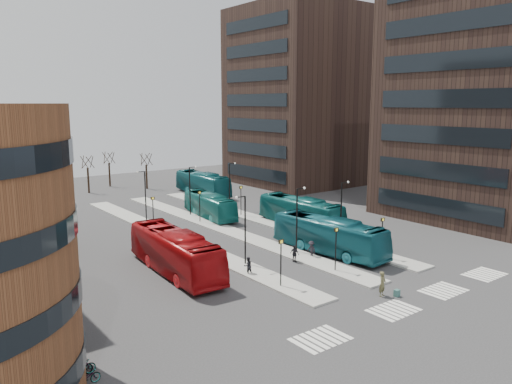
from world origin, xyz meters
TOP-DOWN VIEW (x-y plane):
  - ground at (0.00, 0.00)m, footprint 160.00×160.00m
  - island_left at (-4.00, 30.00)m, footprint 2.50×45.00m
  - island_mid at (2.00, 30.00)m, footprint 2.50×45.00m
  - island_right at (8.00, 30.00)m, footprint 2.50×45.00m
  - suitcase at (1.22, 5.42)m, footprint 0.42×0.34m
  - red_bus at (-9.20, 20.01)m, footprint 3.84×13.05m
  - teal_bus_a at (5.02, 16.12)m, footprint 3.77×12.42m
  - teal_bus_b at (4.09, 35.79)m, footprint 3.84×10.91m
  - teal_bus_c at (10.02, 25.57)m, footprint 2.87×12.02m
  - teal_bus_d at (11.48, 49.64)m, footprint 3.43×12.72m
  - traveller at (0.40, 6.12)m, footprint 0.77×0.60m
  - commuter_a at (-4.67, 15.88)m, footprint 0.82×0.68m
  - commuter_b at (0.57, 15.97)m, footprint 0.58×0.98m
  - commuter_c at (2.69, 16.06)m, footprint 0.60×1.02m
  - bicycle_near at (-21.00, 7.49)m, footprint 1.68×0.77m
  - bicycle_mid at (-21.00, 8.58)m, footprint 1.54×0.48m
  - bicycle_far at (-21.00, 8.54)m, footprint 1.82×0.65m
  - crosswalk_stripes at (1.75, 4.00)m, footprint 22.35×2.40m
  - tower_near at (31.98, 16.00)m, footprint 20.12×20.00m
  - tower_far at (31.98, 50.00)m, footprint 20.12×20.00m
  - sign_poles at (1.60, 23.00)m, footprint 12.45×22.12m
  - lamp_posts at (2.64, 28.00)m, footprint 14.04×20.24m
  - bare_trees at (2.67, 62.67)m, footprint 10.97×8.14m

SIDE VIEW (x-z plane):
  - ground at x=0.00m, z-range 0.00..0.00m
  - crosswalk_stripes at x=1.75m, z-range 0.00..0.01m
  - island_left at x=-4.00m, z-range 0.00..0.15m
  - island_mid at x=2.00m, z-range 0.00..0.15m
  - island_right at x=8.00m, z-range 0.00..0.15m
  - suitcase at x=1.22m, z-range 0.00..0.51m
  - bicycle_near at x=-21.00m, z-range 0.00..0.85m
  - bicycle_mid at x=-21.00m, z-range 0.00..0.91m
  - bicycle_far at x=-21.00m, z-range 0.00..0.96m
  - commuter_a at x=-4.67m, z-range 0.00..1.51m
  - commuter_b at x=0.57m, z-range 0.00..1.56m
  - commuter_c at x=2.69m, z-range 0.00..1.57m
  - traveller at x=0.40m, z-range 0.00..1.88m
  - teal_bus_b at x=4.09m, z-range 0.00..2.98m
  - teal_bus_c at x=10.02m, z-range 0.00..3.35m
  - teal_bus_a at x=5.02m, z-range 0.00..3.41m
  - teal_bus_d at x=11.48m, z-range 0.00..3.51m
  - red_bus at x=-9.20m, z-range 0.00..3.59m
  - sign_poles at x=1.60m, z-range 0.58..4.23m
  - bare_trees at x=2.67m, z-range -0.22..5.67m
  - lamp_posts at x=2.64m, z-range 0.52..6.64m
  - tower_near at x=31.98m, z-range 0.00..30.00m
  - tower_far at x=31.98m, z-range 0.00..30.00m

